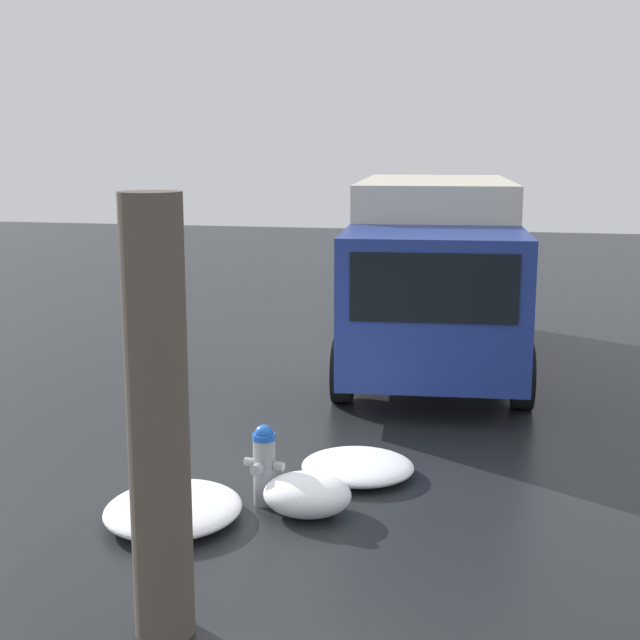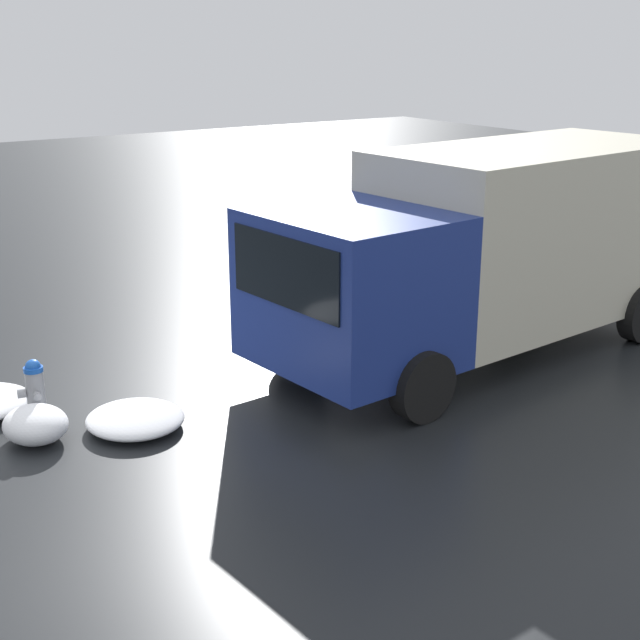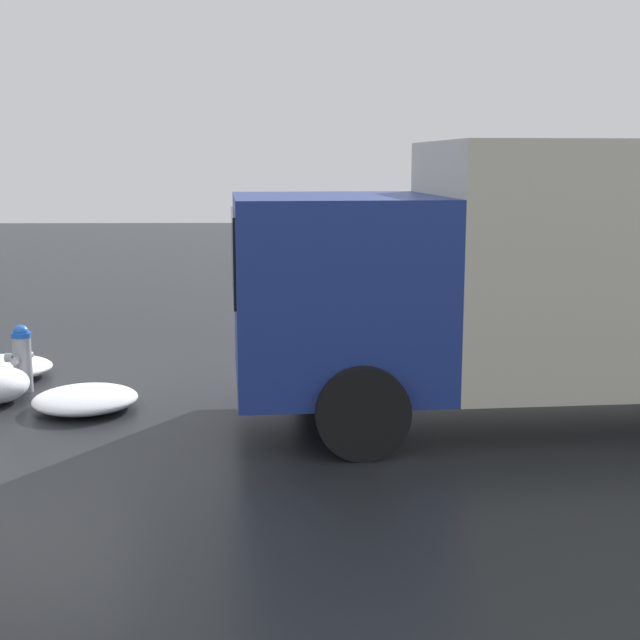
{
  "view_description": "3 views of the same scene",
  "coord_description": "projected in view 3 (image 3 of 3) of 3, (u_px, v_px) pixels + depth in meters",
  "views": [
    {
      "loc": [
        -8.16,
        -2.33,
        3.56
      ],
      "look_at": [
        3.76,
        0.24,
        1.16
      ],
      "focal_mm": 50.0,
      "sensor_mm": 36.0,
      "label": 1
    },
    {
      "loc": [
        -2.7,
        -10.24,
        4.57
      ],
      "look_at": [
        3.34,
        -1.23,
        1.06
      ],
      "focal_mm": 50.0,
      "sensor_mm": 36.0,
      "label": 2
    },
    {
      "loc": [
        3.4,
        -10.62,
        2.78
      ],
      "look_at": [
        3.62,
        -0.05,
        0.88
      ],
      "focal_mm": 50.0,
      "sensor_mm": 36.0,
      "label": 3
    }
  ],
  "objects": [
    {
      "name": "fire_hydrant",
      "position": [
        22.0,
        357.0,
        10.8
      ],
      "size": [
        0.33,
        0.43,
        0.83
      ],
      "rotation": [
        0.0,
        0.0,
        2.98
      ],
      "color": "gray",
      "rests_on": "ground_plane"
    },
    {
      "name": "ground_plane",
      "position": [
        24.0,
        392.0,
        10.87
      ],
      "size": [
        60.0,
        60.0,
        0.0
      ],
      "primitive_type": "plane",
      "color": "black"
    },
    {
      "name": "snow_pile_by_hydrant",
      "position": [
        85.0,
        399.0,
        10.09
      ],
      "size": [
        1.17,
        1.23,
        0.23
      ],
      "color": "white",
      "rests_on": "ground_plane"
    },
    {
      "name": "delivery_truck",
      "position": [
        582.0,
        269.0,
        9.63
      ],
      "size": [
        7.35,
        3.22,
        2.98
      ],
      "rotation": [
        0.0,
        0.0,
        1.66
      ],
      "color": "navy",
      "rests_on": "ground_plane"
    }
  ]
}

